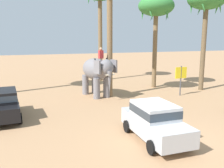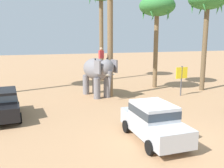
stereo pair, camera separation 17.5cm
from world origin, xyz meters
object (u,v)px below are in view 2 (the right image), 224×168
car_parked_far_side (2,103)px  palm_tree_near_hut (157,9)px  signboard_yellow (182,75)px  car_sedan_foreground (154,120)px  elephant_with_mahout (98,71)px  palm_tree_left_of_road (208,2)px

car_parked_far_side → palm_tree_near_hut: size_ratio=0.51×
car_parked_far_side → palm_tree_near_hut: bearing=23.1°
signboard_yellow → car_sedan_foreground: bearing=-131.2°
palm_tree_near_hut → signboard_yellow: size_ratio=3.44×
car_parked_far_side → elephant_with_mahout: size_ratio=1.05×
car_parked_far_side → elephant_with_mahout: (6.66, 3.62, 1.06)m
car_parked_far_side → palm_tree_near_hut: (12.69, 5.41, 6.19)m
car_sedan_foreground → signboard_yellow: bearing=48.8°
elephant_with_mahout → palm_tree_near_hut: bearing=16.5°
palm_tree_near_hut → car_sedan_foreground: bearing=-118.5°
car_parked_far_side → palm_tree_left_of_road: size_ratio=0.48×
elephant_with_mahout → palm_tree_near_hut: palm_tree_near_hut is taller
palm_tree_left_of_road → car_sedan_foreground: bearing=-137.8°
car_parked_far_side → palm_tree_left_of_road: palm_tree_left_of_road is taller
car_parked_far_side → signboard_yellow: (13.05, 1.68, 0.76)m
car_sedan_foreground → signboard_yellow: 9.51m
car_sedan_foreground → elephant_with_mahout: 9.13m
elephant_with_mahout → palm_tree_left_of_road: 10.94m
car_sedan_foreground → elephant_with_mahout: size_ratio=1.02×
elephant_with_mahout → signboard_yellow: 6.68m
car_parked_far_side → palm_tree_left_of_road: 17.61m
car_sedan_foreground → car_parked_far_side: 8.72m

